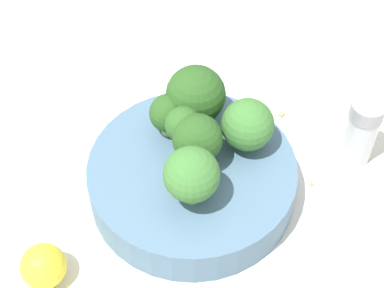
# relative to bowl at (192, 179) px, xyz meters

# --- Properties ---
(ground_plane) EXTENTS (3.00, 3.00, 0.00)m
(ground_plane) POSITION_rel_bowl_xyz_m (0.00, 0.00, -0.02)
(ground_plane) COLOR silver
(bowl) EXTENTS (0.20, 0.20, 0.04)m
(bowl) POSITION_rel_bowl_xyz_m (0.00, 0.00, 0.00)
(bowl) COLOR slate
(bowl) RESTS_ON ground_plane
(broccoli_floret_0) EXTENTS (0.05, 0.05, 0.06)m
(broccoli_floret_0) POSITION_rel_bowl_xyz_m (-0.01, 0.00, 0.05)
(broccoli_floret_0) COLOR #7A9E5B
(broccoli_floret_0) RESTS_ON bowl
(broccoli_floret_1) EXTENTS (0.05, 0.05, 0.05)m
(broccoli_floret_1) POSITION_rel_bowl_xyz_m (-0.05, 0.02, 0.05)
(broccoli_floret_1) COLOR #84AD66
(broccoli_floret_1) RESTS_ON bowl
(broccoli_floret_2) EXTENTS (0.05, 0.05, 0.06)m
(broccoli_floret_2) POSITION_rel_bowl_xyz_m (0.03, 0.03, 0.06)
(broccoli_floret_2) COLOR #84AD66
(broccoli_floret_2) RESTS_ON bowl
(broccoli_floret_3) EXTENTS (0.03, 0.03, 0.05)m
(broccoli_floret_3) POSITION_rel_bowl_xyz_m (-0.01, -0.02, 0.05)
(broccoli_floret_3) COLOR #8EB770
(broccoli_floret_3) RESTS_ON bowl
(broccoli_floret_4) EXTENTS (0.04, 0.04, 0.04)m
(broccoli_floret_4) POSITION_rel_bowl_xyz_m (-0.02, -0.05, 0.04)
(broccoli_floret_4) COLOR #8EB770
(broccoli_floret_4) RESTS_ON bowl
(broccoli_floret_5) EXTENTS (0.06, 0.06, 0.06)m
(broccoli_floret_5) POSITION_rel_bowl_xyz_m (-0.04, -0.04, 0.06)
(broccoli_floret_5) COLOR #7A9E5B
(broccoli_floret_5) RESTS_ON bowl
(pepper_shaker) EXTENTS (0.03, 0.03, 0.08)m
(pepper_shaker) POSITION_rel_bowl_xyz_m (-0.15, 0.09, 0.02)
(pepper_shaker) COLOR #B2B7BC
(pepper_shaker) RESTS_ON ground_plane
(lemon_wedge) EXTENTS (0.04, 0.04, 0.04)m
(lemon_wedge) POSITION_rel_bowl_xyz_m (0.16, -0.03, -0.00)
(lemon_wedge) COLOR yellow
(lemon_wedge) RESTS_ON ground_plane
(almond_crumb_0) EXTENTS (0.01, 0.00, 0.01)m
(almond_crumb_0) POSITION_rel_bowl_xyz_m (-0.14, 0.00, -0.02)
(almond_crumb_0) COLOR tan
(almond_crumb_0) RESTS_ON ground_plane
(almond_crumb_1) EXTENTS (0.01, 0.01, 0.01)m
(almond_crumb_1) POSITION_rel_bowl_xyz_m (-0.09, 0.08, -0.02)
(almond_crumb_1) COLOR tan
(almond_crumb_1) RESTS_ON ground_plane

